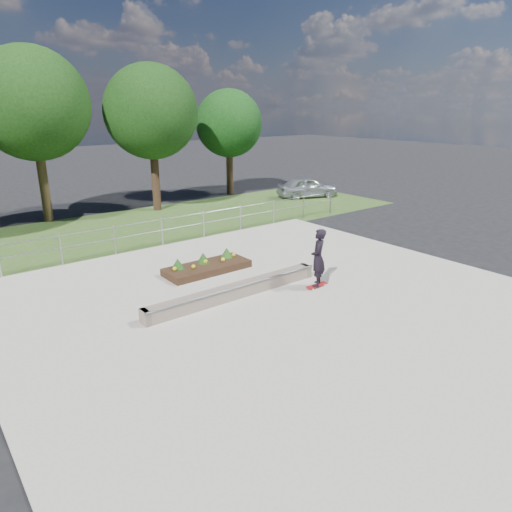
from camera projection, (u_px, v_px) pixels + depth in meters
The scene contains 11 objects.
ground at pixel (282, 306), 13.27m from camera, with size 120.00×120.00×0.00m, color black.
grass_verge at pixel (129, 229), 21.49m from camera, with size 30.00×8.00×0.02m, color #314C1E.
concrete_slab at pixel (282, 305), 13.26m from camera, with size 15.00×15.00×0.06m, color #A7A194.
fence at pixel (162, 229), 18.64m from camera, with size 20.06×0.06×1.20m.
tree_mid_left at pixel (32, 104), 21.27m from camera, with size 5.25×5.25×8.25m.
tree_mid_right at pixel (151, 112), 23.86m from camera, with size 4.90×4.90×7.70m.
tree_far_right at pixel (229, 124), 28.73m from camera, with size 4.20×4.20×6.60m.
grind_ledge at pixel (235, 291), 13.66m from camera, with size 6.00×0.44×0.43m.
planter_bed at pixel (206, 266), 15.86m from camera, with size 3.00×1.20×0.61m.
skateboarder at pixel (318, 258), 14.16m from camera, with size 0.80×0.76×1.91m.
parked_car at pixel (307, 187), 28.86m from camera, with size 1.53×3.80×1.30m, color #A6AAAF.
Camera 1 is at (-8.10, -9.09, 5.53)m, focal length 32.00 mm.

